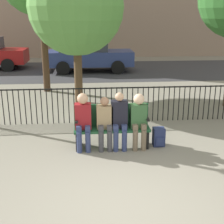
{
  "coord_description": "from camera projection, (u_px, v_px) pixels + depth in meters",
  "views": [
    {
      "loc": [
        -0.51,
        -3.85,
        2.78
      ],
      "look_at": [
        0.0,
        2.38,
        0.8
      ],
      "focal_mm": 50.0,
      "sensor_mm": 36.0,
      "label": 1
    }
  ],
  "objects": [
    {
      "name": "ground_plane",
      "position": [
        125.0,
        213.0,
        4.54
      ],
      "size": [
        80.0,
        80.0,
        0.0
      ],
      "primitive_type": "plane",
      "color": "gray"
    },
    {
      "name": "park_bench",
      "position": [
        112.0,
        125.0,
        6.72
      ],
      "size": [
        1.61,
        0.45,
        0.92
      ],
      "color": "#194728",
      "rests_on": "ground"
    },
    {
      "name": "seated_person_0",
      "position": [
        83.0,
        118.0,
        6.49
      ],
      "size": [
        0.34,
        0.39,
        1.22
      ],
      "color": "navy",
      "rests_on": "ground"
    },
    {
      "name": "seated_person_1",
      "position": [
        105.0,
        121.0,
        6.54
      ],
      "size": [
        0.34,
        0.39,
        1.13
      ],
      "color": "#3D3D42",
      "rests_on": "ground"
    },
    {
      "name": "seated_person_2",
      "position": [
        119.0,
        118.0,
        6.56
      ],
      "size": [
        0.34,
        0.39,
        1.22
      ],
      "color": "navy",
      "rests_on": "ground"
    },
    {
      "name": "seated_person_3",
      "position": [
        139.0,
        118.0,
        6.59
      ],
      "size": [
        0.34,
        0.39,
        1.19
      ],
      "color": "brown",
      "rests_on": "ground"
    },
    {
      "name": "backpack",
      "position": [
        159.0,
        137.0,
        6.82
      ],
      "size": [
        0.25,
        0.27,
        0.4
      ],
      "color": "navy",
      "rests_on": "ground"
    },
    {
      "name": "fence_railing",
      "position": [
        106.0,
        102.0,
        8.19
      ],
      "size": [
        9.01,
        0.03,
        0.95
      ],
      "color": "black",
      "rests_on": "ground"
    },
    {
      "name": "tree_2",
      "position": [
        76.0,
        7.0,
        9.37
      ],
      "size": [
        2.92,
        2.92,
        4.43
      ],
      "color": "#4C3823",
      "rests_on": "ground"
    },
    {
      "name": "street_surface",
      "position": [
        97.0,
        70.0,
        15.94
      ],
      "size": [
        24.0,
        6.0,
        0.01
      ],
      "color": "#333335",
      "rests_on": "ground"
    },
    {
      "name": "parked_car_0",
      "position": [
        88.0,
        54.0,
        15.42
      ],
      "size": [
        4.2,
        1.94,
        1.62
      ],
      "color": "navy",
      "rests_on": "ground"
    }
  ]
}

